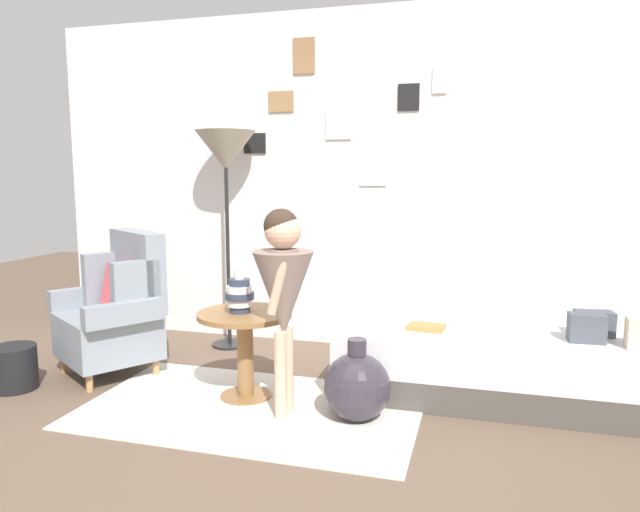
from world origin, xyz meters
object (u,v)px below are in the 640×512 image
Objects in this scene: daybed at (496,365)px; demijohn_near at (357,386)px; armchair at (117,310)px; person_child at (283,285)px; magazine_basket at (14,368)px; vase_striped at (240,295)px; book_on_daybed at (426,327)px; side_table at (245,337)px; floor_lamp at (226,157)px.

daybed is 0.94m from demijohn_near.
armchair is 0.51× the size of daybed.
magazine_basket is at bearing -177.47° from person_child.
daybed is at bearing 16.95° from vase_striped.
daybed is 8.64× the size of book_on_daybed.
side_table is 0.34× the size of floor_lamp.
daybed is 3.03m from magazine_basket.
demijohn_near is (-0.75, -0.57, -0.01)m from daybed.
person_child is (0.31, -0.19, 0.37)m from side_table.
side_table is at bearing -158.43° from book_on_daybed.
armchair is at bearing 169.30° from demijohn_near.
book_on_daybed is (2.07, 0.21, -0.02)m from armchair.
armchair is at bearing 46.38° from magazine_basket.
daybed is at bearing 13.53° from magazine_basket.
person_child is 0.70m from demijohn_near.
book_on_daybed is (1.60, -0.57, -1.07)m from floor_lamp.
armchair reaches higher than book_on_daybed.
person_child is at bearing -140.54° from book_on_daybed.
demijohn_near is (0.72, -0.13, -0.19)m from side_table.
book_on_daybed is at bearing -175.94° from daybed.
side_table reaches higher than demijohn_near.
daybed is at bearing 4.06° from book_on_daybed.
person_child is at bearing 2.53° from magazine_basket.
book_on_daybed is 0.47× the size of demijohn_near.
armchair is 2.09× the size of demijohn_near.
daybed is 1.63m from vase_striped.
floor_lamp is 1.63m from person_child.
floor_lamp is at bearing 118.14° from vase_striped.
book_on_daybed is at bearing 59.22° from demijohn_near.
armchair is at bearing 167.93° from vase_striped.
book_on_daybed reaches higher than magazine_basket.
side_table is at bearing -60.49° from floor_lamp.
daybed is 3.34× the size of side_table.
demijohn_near is at bearing -41.01° from floor_lamp.
person_child is at bearing -30.74° from side_table.
armchair is at bearing -174.50° from daybed.
armchair is 0.71m from magazine_basket.
floor_lamp is 3.64× the size of demijohn_near.
magazine_basket is at bearing -126.40° from floor_lamp.
vase_striped is 0.88m from demijohn_near.
book_on_daybed is 0.67m from demijohn_near.
vase_striped is 0.57× the size of demijohn_near.
side_table is at bearing -11.12° from armchair.
daybed is 2.46m from floor_lamp.
side_table is 1.23× the size of demijohn_near.
magazine_basket is at bearing -166.47° from daybed.
daybed is 1.61× the size of person_child.
book_on_daybed is 2.62m from magazine_basket.
person_child reaches higher than armchair.
demijohn_near is at bearing -120.78° from book_on_daybed.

